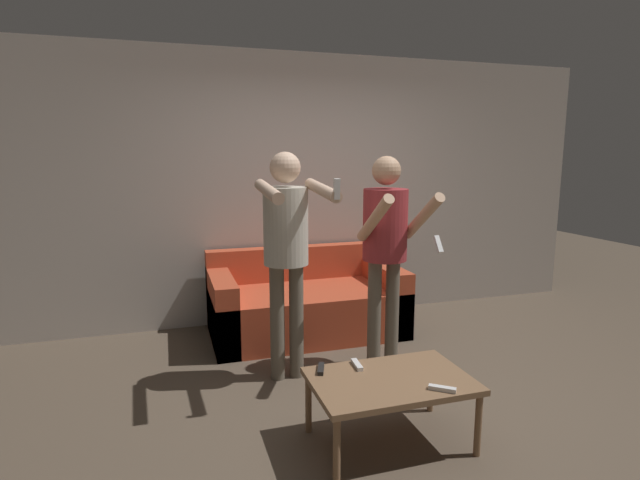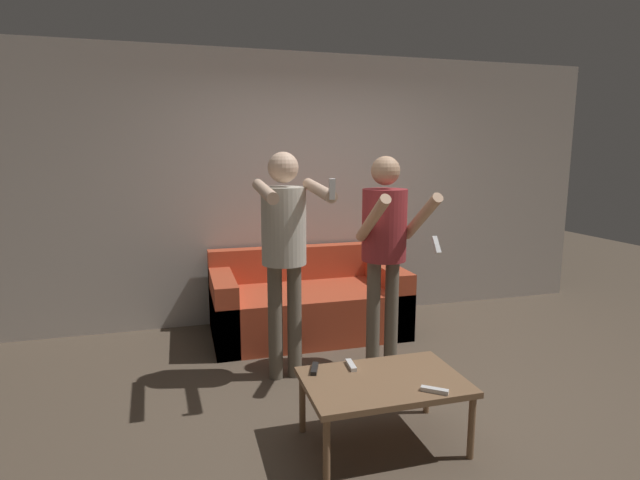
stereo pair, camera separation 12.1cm
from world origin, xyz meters
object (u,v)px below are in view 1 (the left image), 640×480
coffee_table (390,384)px  remote_mid (357,365)px  remote_near (442,389)px  couch (305,305)px  person_standing_right (386,236)px  remote_far (321,369)px  person_standing_left (287,238)px

coffee_table → remote_mid: (-0.13, 0.21, 0.05)m
remote_mid → remote_near: bearing=-52.6°
couch → person_standing_right: person_standing_right is taller
couch → coffee_table: size_ratio=1.92×
remote_far → coffee_table: bearing=-31.6°
person_standing_right → remote_far: person_standing_right is taller
person_standing_left → person_standing_right: (0.80, 0.01, -0.03)m
person_standing_right → remote_mid: bearing=-124.2°
person_standing_right → remote_far: bearing=-134.1°
person_standing_right → coffee_table: bearing=-112.6°
remote_far → couch: bearing=77.3°
couch → coffee_table: 1.96m
person_standing_right → remote_near: (-0.23, -1.27, -0.64)m
coffee_table → remote_mid: remote_mid is taller
person_standing_left → coffee_table: size_ratio=1.85×
person_standing_left → remote_far: (0.01, -0.81, -0.67)m
remote_mid → coffee_table: bearing=-58.4°
person_standing_left → remote_near: (0.57, -1.26, -0.67)m
couch → remote_mid: 1.77m
person_standing_right → remote_far: 1.31m
remote_near → person_standing_left: bearing=114.5°
coffee_table → remote_mid: 0.25m
couch → remote_near: bearing=-85.5°
coffee_table → person_standing_right: bearing=67.4°
couch → remote_far: couch is taller
person_standing_left → remote_near: size_ratio=12.28×
couch → coffee_table: bearing=-90.9°
remote_far → person_standing_right: bearing=45.9°
person_standing_left → person_standing_right: person_standing_left is taller
coffee_table → couch: bearing=89.1°
couch → remote_near: couch is taller
remote_mid → remote_far: same height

